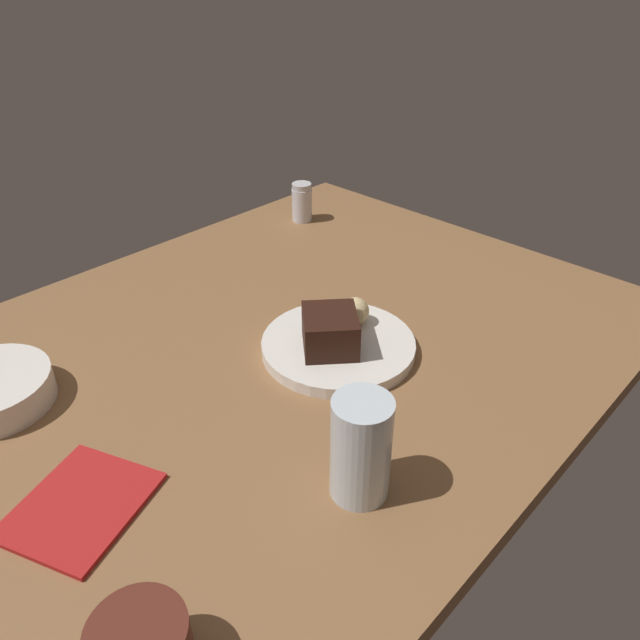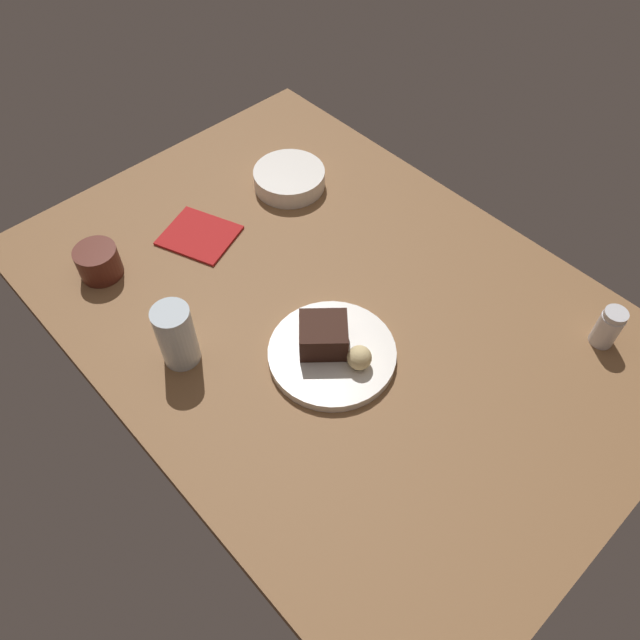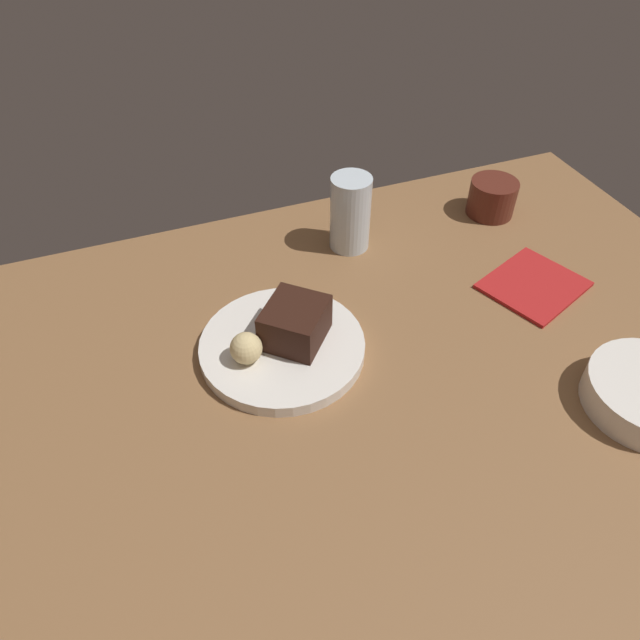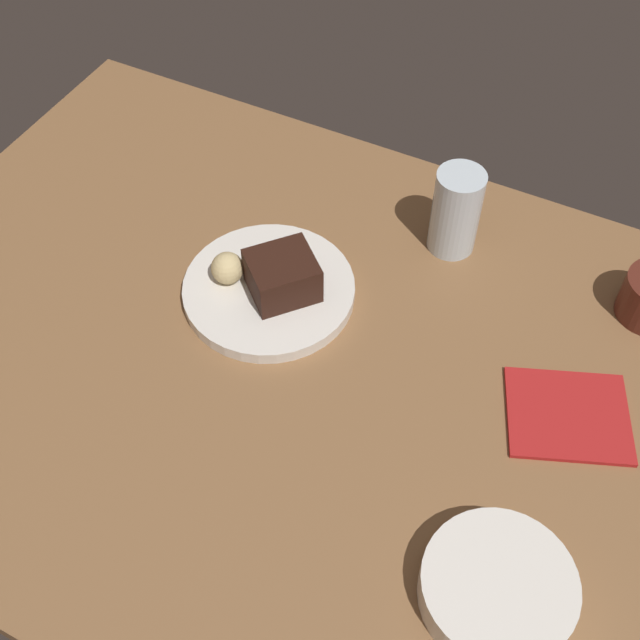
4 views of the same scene
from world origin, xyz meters
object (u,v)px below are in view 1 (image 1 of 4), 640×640
folded_napkin (81,506)px  chocolate_cake_slice (330,331)px  salt_shaker (302,202)px  water_glass (361,448)px  bread_roll (355,311)px  dessert_plate (338,346)px

folded_napkin → chocolate_cake_slice: bearing=-1.3°
salt_shaker → water_glass: bearing=-130.2°
water_glass → folded_napkin: (-22.45, 19.97, -5.97)cm
salt_shaker → water_glass: water_glass is taller
bread_roll → folded_napkin: bearing=-179.1°
dessert_plate → chocolate_cake_slice: chocolate_cake_slice is taller
dessert_plate → water_glass: size_ratio=1.80×
salt_shaker → folded_napkin: 80.05cm
water_glass → folded_napkin: 30.63cm
bread_roll → salt_shaker: size_ratio=0.52×
chocolate_cake_slice → salt_shaker: bearing=49.6°
water_glass → bread_roll: bearing=41.7°
bread_roll → salt_shaker: salt_shaker is taller
chocolate_cake_slice → water_glass: size_ratio=0.66×
chocolate_cake_slice → folded_napkin: (-38.39, 0.86, -4.27)cm
dessert_plate → chocolate_cake_slice: size_ratio=2.72×
salt_shaker → bread_roll: bearing=-124.6°
bread_roll → folded_napkin: 45.79cm
bread_roll → water_glass: water_glass is taller
folded_napkin → salt_shaker: bearing=27.7°
chocolate_cake_slice → dessert_plate: bearing=5.5°
bread_roll → folded_napkin: bread_roll is taller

